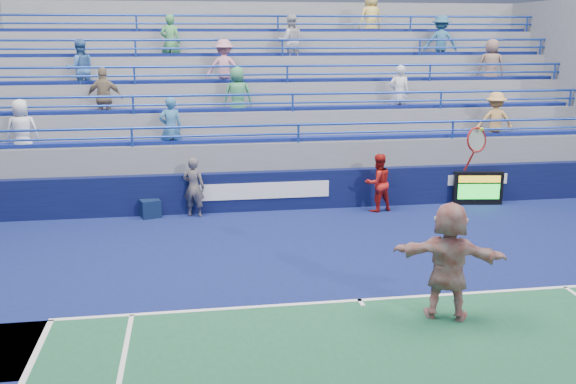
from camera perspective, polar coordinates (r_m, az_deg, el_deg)
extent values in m
plane|color=#333538|center=(12.05, 6.39, -9.62)|extent=(120.00, 120.00, 0.00)
cube|color=#0F1A4C|center=(14.03, 4.04, -6.07)|extent=(18.00, 8.40, 0.02)
cube|color=white|center=(12.04, 6.39, -9.53)|extent=(11.00, 0.10, 0.01)
cube|color=white|center=(11.95, 6.52, -9.72)|extent=(0.08, 0.30, 0.01)
cube|color=#090F36|center=(17.91, 1.02, 0.20)|extent=(18.00, 0.30, 1.10)
cube|color=white|center=(17.61, -2.10, 0.12)|extent=(3.60, 0.02, 0.45)
cube|color=white|center=(19.30, 16.51, 1.08)|extent=(1.80, 0.02, 0.30)
cube|color=slate|center=(20.75, -0.37, 2.11)|extent=(18.00, 5.60, 1.10)
cube|color=slate|center=(20.68, -0.38, 3.13)|extent=(18.00, 5.60, 1.85)
cube|color=navy|center=(18.22, 0.72, 4.77)|extent=(17.40, 0.45, 0.10)
cylinder|color=#1E3FA5|center=(17.77, 0.94, 6.00)|extent=(18.00, 0.07, 0.07)
cube|color=slate|center=(21.10, -0.58, 4.38)|extent=(18.00, 4.60, 2.60)
cube|color=navy|center=(19.10, 0.22, 7.47)|extent=(17.40, 0.45, 0.10)
cylinder|color=#1E3FA5|center=(18.66, 0.42, 8.70)|extent=(18.00, 0.07, 0.07)
cube|color=slate|center=(21.53, -0.77, 5.58)|extent=(18.00, 3.60, 3.35)
cube|color=navy|center=(20.02, -0.24, 9.92)|extent=(17.40, 0.45, 0.10)
cylinder|color=#1E3FA5|center=(19.59, -0.06, 11.15)|extent=(18.00, 0.07, 0.07)
cube|color=slate|center=(21.97, -0.96, 6.73)|extent=(18.00, 2.60, 4.10)
cube|color=navy|center=(20.97, -0.66, 12.15)|extent=(17.40, 0.45, 0.10)
cylinder|color=#1E3FA5|center=(20.56, -0.50, 13.37)|extent=(18.00, 0.07, 0.07)
cube|color=slate|center=(22.42, -1.14, 7.84)|extent=(18.00, 1.60, 4.85)
cube|color=navy|center=(21.95, -1.05, 14.19)|extent=(17.40, 0.45, 0.10)
cylinder|color=#1E3FA5|center=(21.56, -0.90, 15.39)|extent=(18.00, 0.07, 0.07)
imported|color=#866659|center=(22.02, 17.59, 10.64)|extent=(0.95, 0.75, 1.70)
imported|color=#316894|center=(17.92, -10.38, 5.62)|extent=(0.67, 0.49, 1.70)
imported|color=silver|center=(18.44, -22.55, 5.02)|extent=(0.88, 0.61, 1.70)
imported|color=#42924F|center=(20.75, -10.40, 12.96)|extent=(0.68, 0.50, 1.70)
imported|color=tan|center=(20.04, 17.91, 6.03)|extent=(1.19, 0.81, 1.70)
imported|color=#F9D461|center=(22.62, 7.38, 15.03)|extent=(0.93, 0.71, 1.70)
imported|color=#2B6183|center=(22.36, 13.41, 12.87)|extent=(1.21, 0.86, 1.70)
imported|color=#3E8858|center=(18.88, -4.48, 8.51)|extent=(0.84, 0.55, 1.70)
imported|color=#BABBC1|center=(21.01, 0.22, 13.19)|extent=(0.84, 0.66, 1.70)
imported|color=#826E56|center=(18.97, -15.99, 8.04)|extent=(1.02, 0.46, 1.70)
imported|color=silver|center=(19.86, 9.85, 8.61)|extent=(0.68, 0.51, 1.70)
imported|color=#C98297|center=(19.80, -5.67, 10.91)|extent=(1.19, 0.80, 1.70)
imported|color=#3663A4|center=(20.00, -17.97, 10.34)|extent=(0.97, 0.85, 1.70)
cube|color=black|center=(19.13, 16.54, 0.31)|extent=(1.41, 0.35, 0.97)
cube|color=gold|center=(18.99, 16.71, 1.10)|extent=(1.19, 0.02, 0.19)
cube|color=#19E533|center=(19.07, 16.63, 0.04)|extent=(1.19, 0.02, 0.44)
cube|color=#0B1938|center=(17.53, -12.17, -1.44)|extent=(0.62, 0.62, 0.49)
cube|color=#0B1938|center=(17.64, -12.20, 0.12)|extent=(0.49, 0.20, 0.38)
imported|color=silver|center=(11.30, 14.09, -5.96)|extent=(2.01, 1.31, 2.07)
torus|color=#AF1518|center=(10.93, 16.42, 4.47)|extent=(0.43, 0.24, 0.42)
cylinder|color=#AF1518|center=(10.95, 15.82, 2.68)|extent=(0.09, 0.24, 0.38)
sphere|color=yellow|center=(10.88, 16.84, 5.36)|extent=(0.07, 0.07, 0.07)
imported|color=#161B3D|center=(17.26, -8.37, 0.42)|extent=(0.69, 0.57, 1.62)
imported|color=#AE1813|center=(17.77, 8.00, 0.81)|extent=(0.92, 0.80, 1.62)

